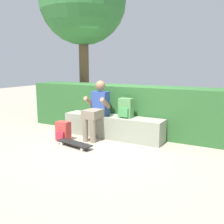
{
  "coord_description": "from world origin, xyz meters",
  "views": [
    {
      "loc": [
        2.53,
        -4.43,
        1.56
      ],
      "look_at": [
        0.01,
        0.19,
        0.57
      ],
      "focal_mm": 40.77,
      "sensor_mm": 36.0,
      "label": 1
    }
  ],
  "objects_px": {
    "backpack_on_bench": "(126,108)",
    "backpack_on_ground": "(63,131)",
    "bench_main": "(113,127)",
    "skateboard_near_person": "(74,143)",
    "person_skater": "(97,107)"
  },
  "relations": [
    {
      "from": "skateboard_near_person",
      "to": "backpack_on_bench",
      "type": "relative_size",
      "value": 2.06
    },
    {
      "from": "bench_main",
      "to": "person_skater",
      "type": "distance_m",
      "value": 0.55
    },
    {
      "from": "backpack_on_bench",
      "to": "backpack_on_ground",
      "type": "distance_m",
      "value": 1.38
    },
    {
      "from": "skateboard_near_person",
      "to": "person_skater",
      "type": "bearing_deg",
      "value": 84.5
    },
    {
      "from": "skateboard_near_person",
      "to": "backpack_on_ground",
      "type": "relative_size",
      "value": 2.06
    },
    {
      "from": "skateboard_near_person",
      "to": "backpack_on_bench",
      "type": "distance_m",
      "value": 1.27
    },
    {
      "from": "person_skater",
      "to": "skateboard_near_person",
      "type": "bearing_deg",
      "value": -95.5
    },
    {
      "from": "person_skater",
      "to": "skateboard_near_person",
      "type": "distance_m",
      "value": 0.93
    },
    {
      "from": "person_skater",
      "to": "skateboard_near_person",
      "type": "height_order",
      "value": "person_skater"
    },
    {
      "from": "bench_main",
      "to": "backpack_on_bench",
      "type": "distance_m",
      "value": 0.53
    },
    {
      "from": "bench_main",
      "to": "person_skater",
      "type": "bearing_deg",
      "value": -140.74
    },
    {
      "from": "bench_main",
      "to": "backpack_on_ground",
      "type": "relative_size",
      "value": 5.57
    },
    {
      "from": "person_skater",
      "to": "backpack_on_ground",
      "type": "distance_m",
      "value": 0.86
    },
    {
      "from": "backpack_on_ground",
      "to": "backpack_on_bench",
      "type": "bearing_deg",
      "value": 31.94
    },
    {
      "from": "skateboard_near_person",
      "to": "backpack_on_ground",
      "type": "height_order",
      "value": "backpack_on_ground"
    }
  ]
}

